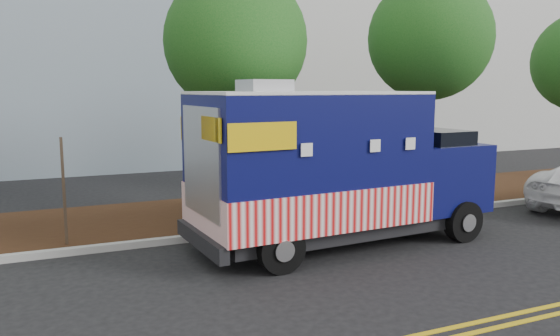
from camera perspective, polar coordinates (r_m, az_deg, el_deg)
name	(u,v)px	position (r m, az deg, el deg)	size (l,w,h in m)	color
ground	(292,249)	(11.75, 1.27, -8.41)	(120.00, 120.00, 0.00)	black
curb	(267,230)	(12.97, -1.34, -6.46)	(120.00, 0.18, 0.15)	#9E9E99
mulch_strip	(238,211)	(14.88, -4.41, -4.55)	(120.00, 4.00, 0.15)	black
centerline_near	(426,333)	(8.18, 15.01, -16.35)	(120.00, 0.10, 0.01)	gold
tree_b	(236,42)	(14.62, -4.64, 12.98)	(3.74, 3.74, 6.46)	#38281C
tree_c	(430,39)	(17.51, 15.40, 12.89)	(3.73, 3.73, 6.75)	#38281C
sign_post	(64,195)	(12.15, -21.63, -2.63)	(0.06, 0.06, 2.40)	#473828
food_truck	(331,172)	(11.71, 5.33, -0.43)	(6.90, 2.98, 3.55)	black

